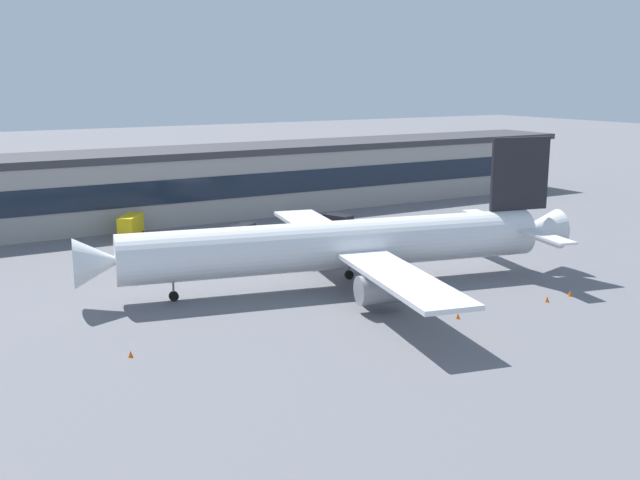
% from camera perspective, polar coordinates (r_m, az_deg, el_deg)
% --- Properties ---
extents(ground_plane, '(600.00, 600.00, 0.00)m').
position_cam_1_polar(ground_plane, '(95.07, 6.87, -3.01)').
color(ground_plane, slate).
extents(terminal_building, '(150.91, 15.69, 12.38)m').
position_cam_1_polar(terminal_building, '(140.20, -6.68, 4.55)').
color(terminal_building, '#9E9993').
rests_on(terminal_building, ground_plane).
extents(airliner, '(61.00, 52.38, 17.42)m').
position_cam_1_polar(airliner, '(90.58, 1.83, -0.34)').
color(airliner, white).
rests_on(airliner, ground_plane).
extents(pushback_tractor, '(4.16, 5.41, 1.75)m').
position_cam_1_polar(pushback_tractor, '(129.06, 1.36, 1.63)').
color(pushback_tractor, black).
rests_on(pushback_tractor, ground_plane).
extents(stair_truck, '(5.40, 6.29, 3.55)m').
position_cam_1_polar(stair_truck, '(122.08, -14.18, 1.08)').
color(stair_truck, yellow).
rests_on(stair_truck, ground_plane).
extents(belt_loader, '(6.59, 4.76, 1.95)m').
position_cam_1_polar(belt_loader, '(119.26, -6.14, 0.72)').
color(belt_loader, black).
rests_on(belt_loader, ground_plane).
extents(traffic_cone_0, '(0.48, 0.48, 0.60)m').
position_cam_1_polar(traffic_cone_0, '(71.13, -14.17, -8.38)').
color(traffic_cone_0, '#F2590C').
rests_on(traffic_cone_0, ground_plane).
extents(traffic_cone_1, '(0.51, 0.51, 0.64)m').
position_cam_1_polar(traffic_cone_1, '(89.02, 16.84, -4.31)').
color(traffic_cone_1, '#F2590C').
rests_on(traffic_cone_1, ground_plane).
extents(traffic_cone_2, '(0.46, 0.46, 0.58)m').
position_cam_1_polar(traffic_cone_2, '(80.80, 10.42, -5.69)').
color(traffic_cone_2, '#F2590C').
rests_on(traffic_cone_2, ground_plane).
extents(traffic_cone_3, '(0.57, 0.57, 0.71)m').
position_cam_1_polar(traffic_cone_3, '(92.08, 18.45, -3.85)').
color(traffic_cone_3, '#F2590C').
rests_on(traffic_cone_3, ground_plane).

